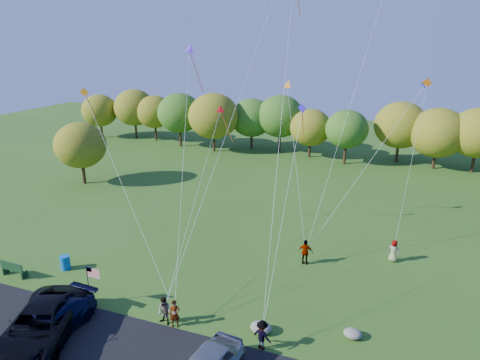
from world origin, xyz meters
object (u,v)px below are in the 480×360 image
object	(u,v)px
flyer_e	(394,251)
park_bench	(13,269)
flyer_b	(164,311)
flyer_d	(305,252)
trash_barrel	(65,263)
minivan_dark	(40,325)
flyer_c	(262,335)
minivan_navy	(52,321)
flyer_a	(175,314)

from	to	relation	value
flyer_e	park_bench	world-z (taller)	flyer_e
flyer_b	park_bench	distance (m)	12.34
flyer_e	flyer_d	bearing A→B (deg)	39.70
flyer_b	trash_barrel	xyz separation A→B (m)	(-9.72, 2.90, -0.33)
minivan_dark	flyer_b	bearing A→B (deg)	13.75
minivan_dark	flyer_b	size ratio (longest dim) A/B	4.10
minivan_dark	flyer_c	distance (m)	11.84
park_bench	flyer_c	bearing A→B (deg)	-0.22
minivan_navy	flyer_e	xyz separation A→B (m)	(17.25, 15.26, -0.02)
flyer_e	minivan_dark	bearing A→B (deg)	58.03
flyer_c	park_bench	xyz separation A→B (m)	(-18.14, 0.82, -0.24)
flyer_e	park_bench	distance (m)	26.83
flyer_a	flyer_b	world-z (taller)	flyer_b
minivan_dark	trash_barrel	size ratio (longest dim) A/B	6.79
flyer_a	trash_barrel	world-z (taller)	flyer_a
flyer_a	flyer_d	size ratio (longest dim) A/B	0.88
minivan_navy	flyer_d	bearing A→B (deg)	50.99
minivan_navy	flyer_a	xyz separation A→B (m)	(5.97, 2.98, -0.03)
flyer_c	trash_barrel	bearing A→B (deg)	8.45
flyer_b	flyer_d	world-z (taller)	flyer_d
trash_barrel	flyer_b	bearing A→B (deg)	-16.61
minivan_navy	minivan_dark	bearing A→B (deg)	-98.62
flyer_c	trash_barrel	world-z (taller)	flyer_c
flyer_a	flyer_c	size ratio (longest dim) A/B	0.99
flyer_a	trash_barrel	size ratio (longest dim) A/B	1.64
minivan_navy	flyer_e	world-z (taller)	flyer_e
flyer_d	minivan_dark	bearing A→B (deg)	47.34
flyer_a	trash_barrel	xyz separation A→B (m)	(-10.38, 2.90, -0.32)
minivan_dark	flyer_d	size ratio (longest dim) A/B	3.66
flyer_d	trash_barrel	bearing A→B (deg)	21.31
flyer_c	flyer_e	distance (m)	13.72
minivan_dark	flyer_e	size ratio (longest dim) A/B	4.12
flyer_a	park_bench	size ratio (longest dim) A/B	0.82
flyer_c	flyer_e	world-z (taller)	flyer_c
flyer_e	minivan_navy	bearing A→B (deg)	57.06
minivan_dark	flyer_a	world-z (taller)	minivan_dark
flyer_c	trash_barrel	distance (m)	15.82
minivan_navy	flyer_d	distance (m)	16.93
flyer_b	flyer_e	bearing A→B (deg)	59.23
minivan_dark	minivan_navy	bearing A→B (deg)	58.54
flyer_c	flyer_b	bearing A→B (deg)	19.02
flyer_c	flyer_d	distance (m)	9.62
minivan_navy	park_bench	xyz separation A→B (m)	(-7.01, 3.80, -0.26)
flyer_a	trash_barrel	distance (m)	10.78
flyer_a	park_bench	world-z (taller)	flyer_a
flyer_b	flyer_c	bearing A→B (deg)	13.43
flyer_a	flyer_e	distance (m)	16.68
flyer_a	park_bench	bearing A→B (deg)	154.72
minivan_dark	flyer_c	world-z (taller)	minivan_dark
minivan_dark	flyer_d	distance (m)	17.50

